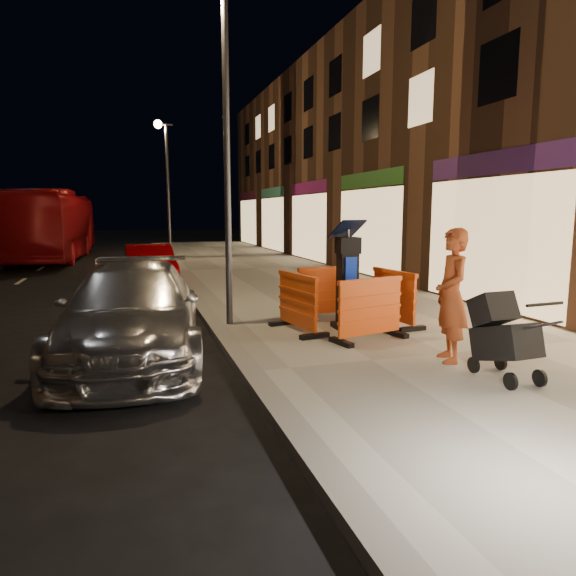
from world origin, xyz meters
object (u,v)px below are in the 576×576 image
object	(u,v)px
car_red	(151,286)
man	(452,295)
parking_kiosk	(347,278)
car_silver	(135,357)
bus_doubledecker	(53,260)
barrier_bldgside	(394,297)
barrier_front	(370,309)
stroller	(506,338)
barrier_kerbside	(298,303)
barrier_back	(328,292)

from	to	relation	value
car_red	man	world-z (taller)	man
parking_kiosk	car_red	world-z (taller)	parking_kiosk
car_silver	bus_doubledecker	xyz separation A→B (m)	(-3.55, 18.23, 0.00)
car_red	barrier_bldgside	bearing A→B (deg)	-64.08
parking_kiosk	barrier_front	bearing A→B (deg)	-99.12
car_silver	stroller	distance (m)	5.43
barrier_kerbside	bus_doubledecker	xyz separation A→B (m)	(-6.36, 17.91, -0.67)
barrier_back	barrier_bldgside	distance (m)	1.34
barrier_back	barrier_kerbside	bearing A→B (deg)	-141.12
barrier_kerbside	stroller	bearing A→B (deg)	-163.64
barrier_kerbside	stroller	world-z (taller)	stroller
parking_kiosk	barrier_bldgside	size ratio (longest dim) A/B	1.40
barrier_back	barrier_kerbside	distance (m)	1.34
barrier_kerbside	car_silver	bearing A→B (deg)	85.40
barrier_kerbside	stroller	size ratio (longest dim) A/B	1.24
car_red	bus_doubledecker	size ratio (longest dim) A/B	0.33
barrier_front	stroller	size ratio (longest dim) A/B	1.24
barrier_kerbside	barrier_bldgside	world-z (taller)	same
car_red	stroller	xyz separation A→B (m)	(3.96, -10.88, 0.69)
barrier_bldgside	car_red	distance (m)	8.70
barrier_front	bus_doubledecker	xyz separation A→B (m)	(-7.31, 18.86, -0.67)
car_red	stroller	world-z (taller)	stroller
parking_kiosk	barrier_kerbside	size ratio (longest dim) A/B	1.40
bus_doubledecker	man	size ratio (longest dim) A/B	6.10
barrier_kerbside	car_silver	world-z (taller)	barrier_kerbside
car_silver	man	world-z (taller)	man
man	stroller	world-z (taller)	man
car_red	stroller	distance (m)	11.60
barrier_kerbside	car_silver	distance (m)	2.90
bus_doubledecker	barrier_kerbside	bearing A→B (deg)	-68.53
barrier_kerbside	bus_doubledecker	size ratio (longest dim) A/B	0.11
barrier_front	barrier_kerbside	bearing A→B (deg)	120.88
barrier_front	car_silver	size ratio (longest dim) A/B	0.27
barrier_back	car_red	distance (m)	7.42
car_silver	car_red	world-z (taller)	car_silver
parking_kiosk	stroller	xyz separation A→B (m)	(0.75, -3.28, -0.39)
barrier_bldgside	barrier_kerbside	bearing A→B (deg)	82.88
man	stroller	size ratio (longest dim) A/B	1.77
parking_kiosk	stroller	distance (m)	3.38
barrier_front	barrier_back	distance (m)	1.90
barrier_front	man	world-z (taller)	man
barrier_front	man	distance (m)	1.59
parking_kiosk	bus_doubledecker	bearing A→B (deg)	103.08
barrier_bldgside	barrier_front	bearing A→B (deg)	127.88
barrier_bldgside	stroller	bearing A→B (deg)	169.45
parking_kiosk	man	bearing A→B (deg)	-86.00
barrier_front	barrier_kerbside	xyz separation A→B (m)	(-0.95, 0.95, 0.00)
car_silver	stroller	bearing A→B (deg)	-27.97
car_silver	man	distance (m)	4.90
barrier_back	barrier_kerbside	xyz separation A→B (m)	(-0.95, -0.95, 0.00)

